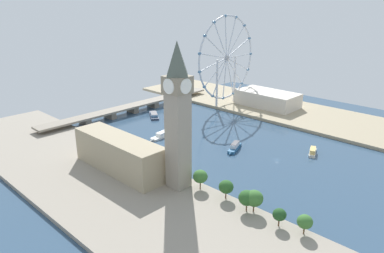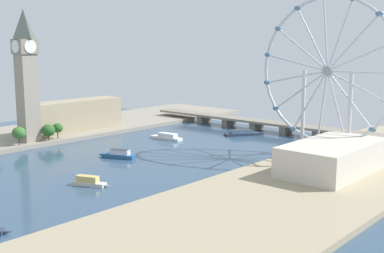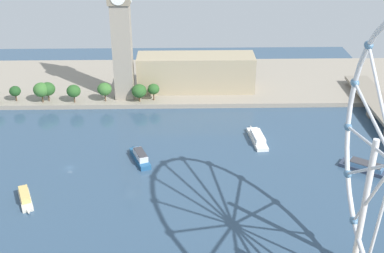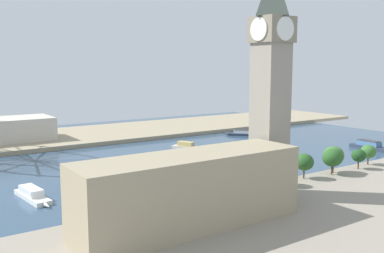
% 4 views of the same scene
% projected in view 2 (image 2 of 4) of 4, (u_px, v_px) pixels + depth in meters
% --- Properties ---
extents(ground_plane, '(408.41, 408.41, 0.00)m').
position_uv_depth(ground_plane, '(78.00, 171.00, 290.55)').
color(ground_plane, '#334C66').
extents(riverbank_right, '(90.00, 520.00, 3.00)m').
position_uv_depth(riverbank_right, '(244.00, 214.00, 212.52)').
color(riverbank_right, tan).
rests_on(riverbank_right, ground_plane).
extents(clock_tower, '(15.13, 15.13, 94.72)m').
position_uv_depth(clock_tower, '(26.00, 74.00, 354.86)').
color(clock_tower, gray).
rests_on(clock_tower, riverbank_left).
extents(parliament_block, '(22.00, 80.70, 24.97)m').
position_uv_depth(parliament_block, '(75.00, 116.00, 404.74)').
color(parliament_block, tan).
rests_on(parliament_block, riverbank_left).
extents(ferris_wheel, '(96.54, 3.20, 101.19)m').
position_uv_depth(ferris_wheel, '(327.00, 72.00, 315.38)').
color(ferris_wheel, silver).
rests_on(ferris_wheel, riverbank_right).
extents(riverside_hall, '(36.49, 68.75, 16.55)m').
position_uv_depth(riverside_hall, '(333.00, 157.00, 275.41)').
color(riverside_hall, beige).
rests_on(riverside_hall, riverbank_right).
extents(river_bridge, '(220.41, 16.19, 8.47)m').
position_uv_depth(river_bridge, '(257.00, 123.00, 426.85)').
color(river_bridge, gray).
rests_on(river_bridge, ground_plane).
extents(tour_boat_1, '(26.02, 13.21, 5.95)m').
position_uv_depth(tour_boat_1, '(118.00, 154.00, 322.10)').
color(tour_boat_1, '#235684').
rests_on(tour_boat_1, ground_plane).
extents(tour_boat_3, '(21.07, 11.66, 5.22)m').
position_uv_depth(tour_boat_3, '(89.00, 182.00, 259.64)').
color(tour_boat_3, beige).
rests_on(tour_boat_3, ground_plane).
extents(tour_boat_4, '(31.82, 9.64, 4.94)m').
position_uv_depth(tour_boat_4, '(166.00, 137.00, 385.18)').
color(tour_boat_4, white).
rests_on(tour_boat_4, ground_plane).
extents(tour_boat_5, '(23.37, 30.57, 4.58)m').
position_uv_depth(tour_boat_5, '(243.00, 133.00, 401.97)').
color(tour_boat_5, '#2D384C').
rests_on(tour_boat_5, ground_plane).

